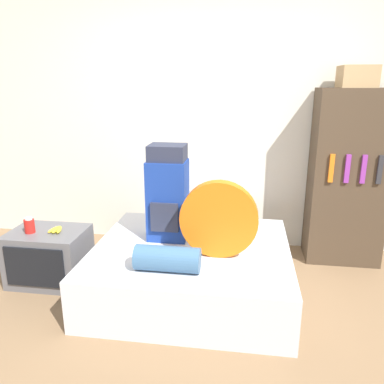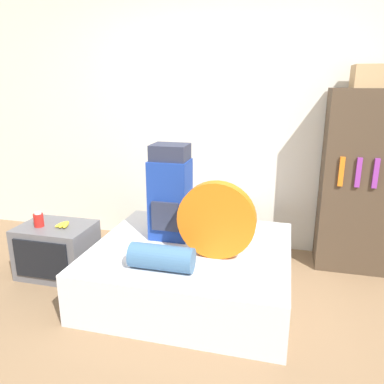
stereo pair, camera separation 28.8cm
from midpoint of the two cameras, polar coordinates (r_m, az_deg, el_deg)
name	(u,v)px [view 1 (the left image)]	position (r m, az deg, el deg)	size (l,w,h in m)	color
ground_plane	(184,347)	(2.64, -4.63, -22.65)	(16.00, 16.00, 0.00)	#846647
wall_back	(212,120)	(3.81, 0.91, 10.88)	(8.00, 0.05, 2.60)	silver
bed	(192,268)	(3.12, -2.71, -11.57)	(1.55, 1.41, 0.40)	silver
backpack	(168,194)	(3.08, -6.39, -0.37)	(0.32, 0.29, 0.79)	navy
tent_bag	(219,219)	(2.76, 1.15, -4.22)	(0.58, 0.10, 0.58)	orange
sleeping_roll	(167,259)	(2.64, -6.94, -10.14)	(0.45, 0.18, 0.18)	#3D668E
television	(49,256)	(3.52, -23.15, -9.03)	(0.63, 0.47, 0.46)	#5B5B60
canister	(29,226)	(3.44, -25.78, -4.67)	(0.08, 0.08, 0.13)	red
banana_bunch	(57,230)	(3.39, -22.25, -5.36)	(0.12, 0.15, 0.04)	yellow
bookshelf	(348,178)	(3.71, 20.61, 1.99)	(0.67, 0.42, 1.62)	#473828
cardboard_box	(357,77)	(3.59, 21.72, 16.02)	(0.29, 0.30, 0.18)	tan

